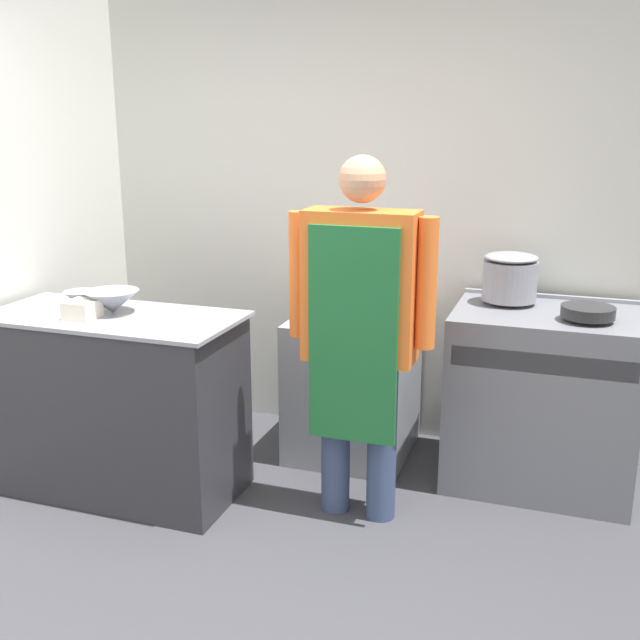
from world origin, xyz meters
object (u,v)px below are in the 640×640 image
at_px(fridge_unit, 353,385).
at_px(stock_pot, 510,276).
at_px(person_cook, 360,318).
at_px(saute_pan, 588,312).
at_px(mixing_bowl, 112,302).
at_px(stove, 541,398).
at_px(plastic_tub, 82,310).

height_order(fridge_unit, stock_pot, stock_pot).
height_order(person_cook, saute_pan, person_cook).
xyz_separation_m(fridge_unit, mixing_bowl, (-1.02, -0.79, 0.59)).
bearing_deg(stock_pot, stove, -29.81).
bearing_deg(mixing_bowl, plastic_tub, -118.39).
bearing_deg(fridge_unit, mixing_bowl, -142.41).
distance_m(person_cook, mixing_bowl, 1.25).
height_order(mixing_bowl, saute_pan, mixing_bowl).
distance_m(fridge_unit, plastic_tub, 1.55).
height_order(person_cook, plastic_tub, person_cook).
distance_m(stock_pot, saute_pan, 0.47).
relative_size(mixing_bowl, saute_pan, 1.07).
bearing_deg(plastic_tub, stock_pot, 27.91).
xyz_separation_m(fridge_unit, saute_pan, (1.21, -0.15, 0.57)).
bearing_deg(mixing_bowl, stock_pot, 25.44).
distance_m(person_cook, saute_pan, 1.12).
distance_m(plastic_tub, stock_pot, 2.17).
bearing_deg(plastic_tub, fridge_unit, 40.17).
distance_m(fridge_unit, stock_pot, 1.07).
relative_size(stove, saute_pan, 3.73).
bearing_deg(person_cook, mixing_bowl, -174.86).
distance_m(stove, mixing_bowl, 2.25).
xyz_separation_m(mixing_bowl, stock_pot, (1.84, 0.88, 0.08)).
relative_size(fridge_unit, person_cook, 0.47).
bearing_deg(stock_pot, mixing_bowl, -154.56).
height_order(fridge_unit, plastic_tub, plastic_tub).
bearing_deg(mixing_bowl, stove, 20.25).
bearing_deg(fridge_unit, plastic_tub, -139.83).
bearing_deg(saute_pan, stock_pot, 148.99).
xyz_separation_m(stove, plastic_tub, (-2.13, -0.90, 0.52)).
height_order(stove, plastic_tub, plastic_tub).
xyz_separation_m(stove, person_cook, (-0.80, -0.64, 0.52)).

